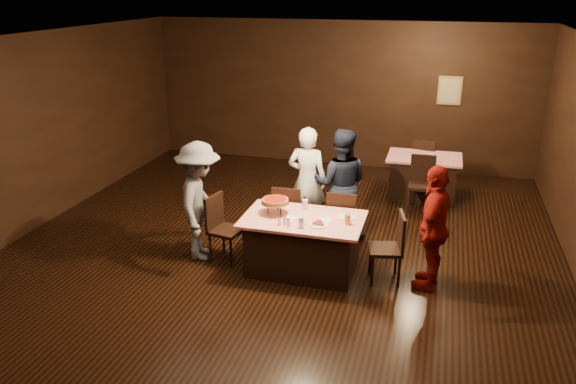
# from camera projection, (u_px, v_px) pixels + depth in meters

# --- Properties ---
(room) EXTENTS (10.00, 10.04, 3.02)m
(room) POSITION_uv_depth(u_px,v_px,m) (267.00, 116.00, 6.96)
(room) COLOR black
(room) RESTS_ON ground
(main_table) EXTENTS (1.60, 1.00, 0.77)m
(main_table) POSITION_uv_depth(u_px,v_px,m) (303.00, 244.00, 7.56)
(main_table) COLOR red
(main_table) RESTS_ON ground
(back_table) EXTENTS (1.30, 0.90, 0.77)m
(back_table) POSITION_uv_depth(u_px,v_px,m) (423.00, 177.00, 10.18)
(back_table) COLOR #B10B1E
(back_table) RESTS_ON ground
(chair_far_left) EXTENTS (0.43, 0.43, 0.95)m
(chair_far_left) POSITION_uv_depth(u_px,v_px,m) (289.00, 214.00, 8.31)
(chair_far_left) COLOR black
(chair_far_left) RESTS_ON ground
(chair_far_right) EXTENTS (0.44, 0.44, 0.95)m
(chair_far_right) POSITION_uv_depth(u_px,v_px,m) (342.00, 220.00, 8.11)
(chair_far_right) COLOR black
(chair_far_right) RESTS_ON ground
(chair_end_left) EXTENTS (0.49, 0.49, 0.95)m
(chair_end_left) POSITION_uv_depth(u_px,v_px,m) (226.00, 229.00, 7.81)
(chair_end_left) COLOR black
(chair_end_left) RESTS_ON ground
(chair_end_right) EXTENTS (0.50, 0.50, 0.95)m
(chair_end_right) POSITION_uv_depth(u_px,v_px,m) (385.00, 248.00, 7.25)
(chair_end_right) COLOR black
(chair_end_right) RESTS_ON ground
(chair_back_near) EXTENTS (0.42, 0.42, 0.95)m
(chair_back_near) POSITION_uv_depth(u_px,v_px,m) (421.00, 185.00, 9.52)
(chair_back_near) COLOR black
(chair_back_near) RESTS_ON ground
(chair_back_far) EXTENTS (0.49, 0.49, 0.95)m
(chair_back_far) POSITION_uv_depth(u_px,v_px,m) (425.00, 162.00, 10.69)
(chair_back_far) COLOR black
(chair_back_far) RESTS_ON ground
(diner_white_jacket) EXTENTS (0.64, 0.43, 1.69)m
(diner_white_jacket) POSITION_uv_depth(u_px,v_px,m) (307.00, 181.00, 8.61)
(diner_white_jacket) COLOR white
(diner_white_jacket) RESTS_ON ground
(diner_navy_hoodie) EXTENTS (0.89, 0.72, 1.71)m
(diner_navy_hoodie) POSITION_uv_depth(u_px,v_px,m) (341.00, 184.00, 8.43)
(diner_navy_hoodie) COLOR black
(diner_navy_hoodie) RESTS_ON ground
(diner_grey_knit) EXTENTS (0.87, 1.21, 1.69)m
(diner_grey_knit) POSITION_uv_depth(u_px,v_px,m) (200.00, 201.00, 7.78)
(diner_grey_knit) COLOR slate
(diner_grey_knit) RESTS_ON ground
(diner_red_shirt) EXTENTS (0.57, 1.02, 1.64)m
(diner_red_shirt) POSITION_uv_depth(u_px,v_px,m) (434.00, 228.00, 7.02)
(diner_red_shirt) COLOR maroon
(diner_red_shirt) RESTS_ON ground
(pizza_stand) EXTENTS (0.38, 0.38, 0.22)m
(pizza_stand) POSITION_uv_depth(u_px,v_px,m) (275.00, 201.00, 7.51)
(pizza_stand) COLOR black
(pizza_stand) RESTS_ON main_table
(plate_with_slice) EXTENTS (0.25, 0.25, 0.06)m
(plate_with_slice) POSITION_uv_depth(u_px,v_px,m) (319.00, 224.00, 7.19)
(plate_with_slice) COLOR white
(plate_with_slice) RESTS_ON main_table
(plate_empty) EXTENTS (0.25, 0.25, 0.01)m
(plate_empty) POSITION_uv_depth(u_px,v_px,m) (346.00, 218.00, 7.42)
(plate_empty) COLOR white
(plate_empty) RESTS_ON main_table
(glass_front_left) EXTENTS (0.08, 0.08, 0.14)m
(glass_front_left) POSITION_uv_depth(u_px,v_px,m) (301.00, 222.00, 7.12)
(glass_front_left) COLOR silver
(glass_front_left) RESTS_ON main_table
(glass_amber) EXTENTS (0.08, 0.08, 0.14)m
(glass_amber) POSITION_uv_depth(u_px,v_px,m) (348.00, 219.00, 7.21)
(glass_amber) COLOR #BF7F26
(glass_amber) RESTS_ON main_table
(glass_back) EXTENTS (0.08, 0.08, 0.14)m
(glass_back) POSITION_uv_depth(u_px,v_px,m) (305.00, 205.00, 7.68)
(glass_back) COLOR silver
(glass_back) RESTS_ON main_table
(condiments) EXTENTS (0.17, 0.10, 0.09)m
(condiments) POSITION_uv_depth(u_px,v_px,m) (284.00, 221.00, 7.20)
(condiments) COLOR silver
(condiments) RESTS_ON main_table
(napkin_center) EXTENTS (0.19, 0.19, 0.01)m
(napkin_center) POSITION_uv_depth(u_px,v_px,m) (325.00, 220.00, 7.35)
(napkin_center) COLOR white
(napkin_center) RESTS_ON main_table
(napkin_left) EXTENTS (0.21, 0.21, 0.01)m
(napkin_left) POSITION_uv_depth(u_px,v_px,m) (291.00, 218.00, 7.42)
(napkin_left) COLOR white
(napkin_left) RESTS_ON main_table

